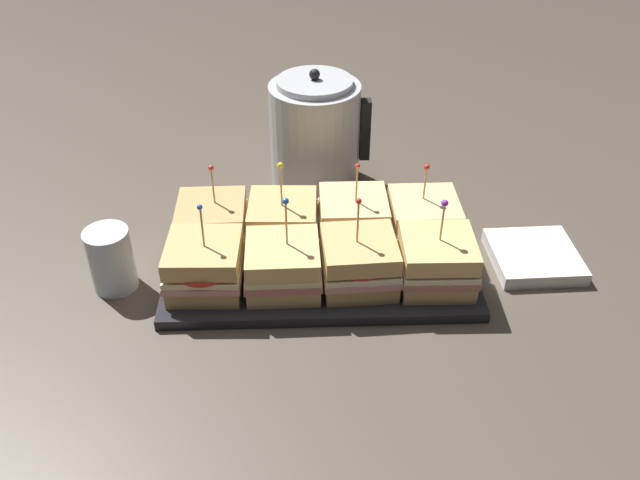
% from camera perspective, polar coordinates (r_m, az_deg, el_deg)
% --- Properties ---
extents(ground_plane, '(6.00, 6.00, 0.00)m').
position_cam_1_polar(ground_plane, '(1.14, 0.00, -2.48)').
color(ground_plane, '#4C4238').
extents(serving_platter, '(0.51, 0.28, 0.02)m').
position_cam_1_polar(serving_platter, '(1.13, 0.00, -2.12)').
color(serving_platter, '#232328').
rests_on(serving_platter, ground_plane).
extents(sandwich_front_far_left, '(0.12, 0.12, 0.15)m').
position_cam_1_polar(sandwich_front_far_left, '(1.06, -9.68, -2.18)').
color(sandwich_front_far_left, tan).
rests_on(sandwich_front_far_left, serving_platter).
extents(sandwich_front_center_left, '(0.12, 0.12, 0.16)m').
position_cam_1_polar(sandwich_front_center_left, '(1.05, -3.14, -2.18)').
color(sandwich_front_center_left, tan).
rests_on(sandwich_front_center_left, serving_platter).
extents(sandwich_front_center_right, '(0.12, 0.12, 0.16)m').
position_cam_1_polar(sandwich_front_center_right, '(1.06, 3.31, -1.91)').
color(sandwich_front_center_right, tan).
rests_on(sandwich_front_center_right, serving_platter).
extents(sandwich_front_far_right, '(0.12, 0.12, 0.15)m').
position_cam_1_polar(sandwich_front_far_right, '(1.07, 9.80, -1.81)').
color(sandwich_front_far_right, tan).
rests_on(sandwich_front_far_right, serving_platter).
extents(sandwich_back_far_left, '(0.12, 0.12, 0.15)m').
position_cam_1_polar(sandwich_back_far_left, '(1.16, -9.06, 1.41)').
color(sandwich_back_far_left, tan).
rests_on(sandwich_back_far_left, serving_platter).
extents(sandwich_back_center_left, '(0.12, 0.12, 0.16)m').
position_cam_1_polar(sandwich_back_center_left, '(1.15, -3.15, 1.52)').
color(sandwich_back_center_left, tan).
rests_on(sandwich_back_center_left, serving_platter).
extents(sandwich_back_center_right, '(0.12, 0.12, 0.15)m').
position_cam_1_polar(sandwich_back_center_right, '(1.16, 2.82, 1.75)').
color(sandwich_back_center_right, '#DBB77A').
rests_on(sandwich_back_center_right, serving_platter).
extents(sandwich_back_far_right, '(0.12, 0.12, 0.14)m').
position_cam_1_polar(sandwich_back_far_right, '(1.17, 8.70, 1.71)').
color(sandwich_back_far_right, '#DBB77A').
rests_on(sandwich_back_far_right, serving_platter).
extents(kettle_steel, '(0.20, 0.17, 0.24)m').
position_cam_1_polar(kettle_steel, '(1.32, -0.48, 8.98)').
color(kettle_steel, '#B7BABF').
rests_on(kettle_steel, ground_plane).
extents(drinking_glass, '(0.07, 0.07, 0.11)m').
position_cam_1_polar(drinking_glass, '(1.12, -17.19, -1.58)').
color(drinking_glass, silver).
rests_on(drinking_glass, ground_plane).
extents(napkin_stack, '(0.15, 0.15, 0.02)m').
position_cam_1_polar(napkin_stack, '(1.20, 17.56, -1.34)').
color(napkin_stack, white).
rests_on(napkin_stack, ground_plane).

